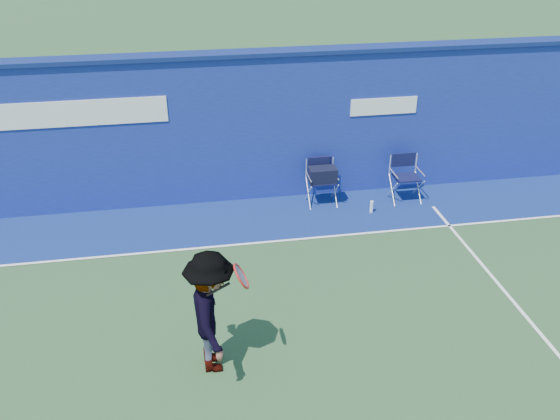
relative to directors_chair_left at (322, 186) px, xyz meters
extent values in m
plane|color=#2A4C28|center=(-2.25, -4.57, -0.41)|extent=(80.00, 80.00, 0.00)
cube|color=navy|center=(-2.25, 0.63, 1.09)|extent=(24.00, 0.40, 3.00)
cube|color=navy|center=(-2.25, 0.63, 2.63)|extent=(24.00, 0.50, 0.08)
cube|color=white|center=(-5.25, 0.42, 1.69)|extent=(4.50, 0.02, 0.50)
cube|color=white|center=(1.35, 0.42, 1.49)|extent=(1.40, 0.02, 0.35)
cube|color=navy|center=(-2.25, -0.47, -0.40)|extent=(24.00, 1.80, 0.01)
cube|color=white|center=(-2.25, -1.37, -0.40)|extent=(24.00, 0.06, 0.01)
cube|color=#0E1135|center=(0.00, -0.01, 0.11)|extent=(0.50, 0.42, 0.03)
cube|color=silver|center=(0.00, 0.24, 0.31)|extent=(0.57, 0.02, 0.41)
cube|color=#0E1135|center=(0.00, 0.24, 0.40)|extent=(0.50, 0.03, 0.29)
cube|color=black|center=(0.00, -0.04, 0.26)|extent=(0.57, 0.33, 0.31)
cube|color=#0E1135|center=(0.00, 0.24, 0.44)|extent=(0.41, 0.06, 0.23)
cube|color=#0E1135|center=(1.76, -0.16, 0.12)|extent=(0.51, 0.43, 0.03)
cube|color=silver|center=(1.76, 0.10, 0.33)|extent=(0.58, 0.03, 0.42)
cube|color=#0E1135|center=(1.76, 0.10, 0.41)|extent=(0.51, 0.03, 0.29)
cylinder|color=white|center=(0.91, -0.57, -0.28)|extent=(0.07, 0.07, 0.26)
imported|color=#EA4738|center=(-2.55, -4.43, 0.49)|extent=(0.70, 1.18, 1.80)
torus|color=red|center=(-2.15, -4.55, 1.11)|extent=(0.21, 0.37, 0.34)
cylinder|color=gray|center=(-2.15, -4.55, 1.11)|extent=(0.16, 0.32, 0.28)
cylinder|color=black|center=(-2.45, -4.56, 0.95)|extent=(0.32, 0.04, 0.19)
camera|label=1|loc=(-2.71, -10.69, 5.39)|focal=38.00mm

